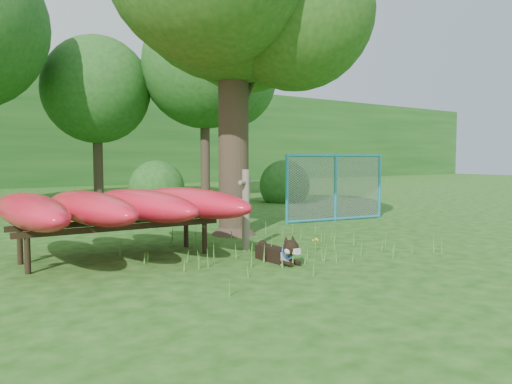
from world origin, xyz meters
TOP-DOWN VIEW (x-y plane):
  - ground at (0.00, 0.00)m, footprint 80.00×80.00m
  - wooden_post at (-0.00, 1.22)m, footprint 0.37×0.22m
  - kayak_rack at (-2.05, 1.85)m, footprint 3.39×3.32m
  - husky_dog at (-0.17, 0.10)m, footprint 0.26×1.02m
  - fence_section at (4.10, 3.13)m, footprint 2.83×0.60m
  - wildflower_clump at (0.91, 0.45)m, footprint 0.10×0.09m
  - bg_tree_c at (1.50, 13.00)m, footprint 4.00×4.00m
  - bg_tree_d at (5.00, 11.00)m, footprint 4.80×4.80m
  - bg_tree_e at (8.00, 14.00)m, footprint 4.60×4.60m
  - shrub_right at (6.50, 8.00)m, footprint 1.80×1.80m
  - shrub_mid at (2.00, 9.00)m, footprint 1.80×1.80m

SIDE VIEW (x-z plane):
  - ground at x=0.00m, z-range 0.00..0.00m
  - shrub_right at x=6.50m, z-range -0.90..0.90m
  - shrub_mid at x=2.00m, z-range -0.90..0.90m
  - husky_dog at x=-0.17m, z-range -0.07..0.39m
  - wildflower_clump at x=0.91m, z-range 0.07..0.29m
  - wooden_post at x=0.00m, z-range 0.04..1.43m
  - kayak_rack at x=-2.05m, z-range 0.29..1.37m
  - fence_section at x=4.10m, z-range -0.56..2.24m
  - bg_tree_c at x=1.50m, z-range 1.05..7.17m
  - bg_tree_d at x=5.00m, z-range 1.33..8.83m
  - bg_tree_e at x=8.00m, z-range 1.46..9.01m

